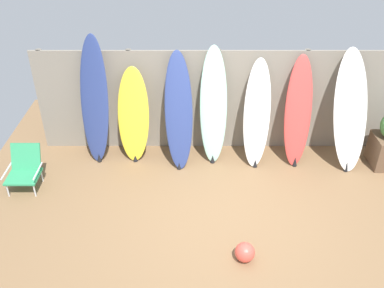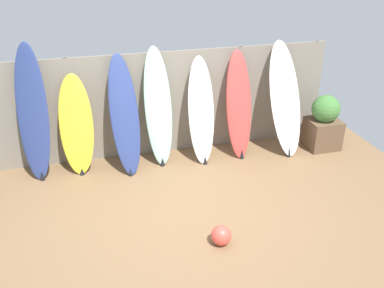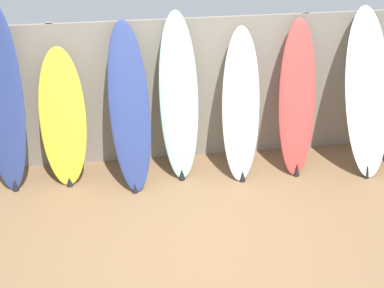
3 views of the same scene
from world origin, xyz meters
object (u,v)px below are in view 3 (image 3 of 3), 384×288
at_px(surfboard_seafoam_3, 179,99).
at_px(surfboard_white_4, 241,106).
at_px(surfboard_yellow_1, 63,119).
at_px(surfboard_white_6, 367,95).
at_px(surfboard_navy_2, 130,110).
at_px(surfboard_red_5, 297,100).
at_px(surfboard_navy_0, 3,102).

height_order(surfboard_seafoam_3, surfboard_white_4, surfboard_seafoam_3).
distance_m(surfboard_yellow_1, surfboard_white_6, 3.53).
height_order(surfboard_navy_2, surfboard_red_5, surfboard_navy_2).
distance_m(surfboard_seafoam_3, surfboard_white_6, 2.21).
xyz_separation_m(surfboard_navy_0, surfboard_seafoam_3, (1.94, -0.02, -0.09)).
bearing_deg(surfboard_navy_0, surfboard_white_4, -1.89).
height_order(surfboard_yellow_1, surfboard_seafoam_3, surfboard_seafoam_3).
xyz_separation_m(surfboard_yellow_1, surfboard_white_6, (3.52, -0.13, 0.15)).
relative_size(surfboard_red_5, surfboard_white_6, 0.94).
xyz_separation_m(surfboard_navy_0, surfboard_red_5, (3.32, -0.07, -0.16)).
relative_size(surfboard_navy_0, surfboard_seafoam_3, 1.09).
relative_size(surfboard_yellow_1, surfboard_navy_2, 0.86).
relative_size(surfboard_seafoam_3, surfboard_white_4, 1.12).
distance_m(surfboard_yellow_1, surfboard_red_5, 2.71).
relative_size(surfboard_white_4, surfboard_white_6, 0.91).
height_order(surfboard_seafoam_3, surfboard_white_6, surfboard_seafoam_3).
distance_m(surfboard_yellow_1, surfboard_seafoam_3, 1.33).
bearing_deg(surfboard_seafoam_3, surfboard_navy_0, 179.50).
bearing_deg(surfboard_red_5, surfboard_navy_0, 178.76).
relative_size(surfboard_navy_0, surfboard_navy_2, 1.13).
xyz_separation_m(surfboard_navy_0, surfboard_white_6, (4.14, -0.15, -0.11)).
relative_size(surfboard_navy_0, surfboard_white_4, 1.22).
distance_m(surfboard_navy_2, surfboard_red_5, 1.95).
bearing_deg(surfboard_white_6, surfboard_seafoam_3, 176.63).
height_order(surfboard_navy_0, surfboard_white_6, surfboard_navy_0).
bearing_deg(surfboard_red_5, surfboard_navy_2, -178.05).
bearing_deg(surfboard_yellow_1, surfboard_white_6, -2.06).
distance_m(surfboard_yellow_1, surfboard_white_4, 2.03).
distance_m(surfboard_navy_2, surfboard_seafoam_3, 0.58).
height_order(surfboard_navy_2, surfboard_white_4, surfboard_navy_2).
distance_m(surfboard_navy_0, surfboard_red_5, 3.32).
bearing_deg(surfboard_white_6, surfboard_navy_2, 179.82).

